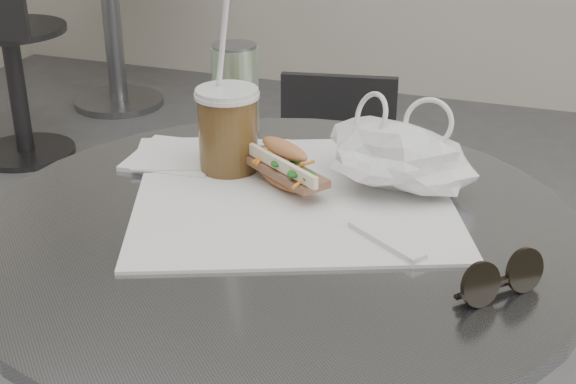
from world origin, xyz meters
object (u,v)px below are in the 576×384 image
(iced_coffee, at_px, (228,129))
(sunglasses, at_px, (501,280))
(bg_table, at_px, (110,3))
(chair_far, at_px, (330,238))
(bg_chair, at_px, (9,70))
(drink_can, at_px, (235,89))
(banh_mi, at_px, (283,166))

(iced_coffee, distance_m, sunglasses, 0.45)
(bg_table, xyz_separation_m, chair_far, (1.44, -1.43, -0.17))
(sunglasses, bearing_deg, bg_chair, 91.63)
(bg_table, height_order, drink_can, drink_can)
(chair_far, bearing_deg, sunglasses, 106.45)
(chair_far, distance_m, iced_coffee, 0.83)
(iced_coffee, bearing_deg, banh_mi, -17.80)
(banh_mi, bearing_deg, iced_coffee, -163.92)
(bg_table, distance_m, drink_can, 2.42)
(chair_far, height_order, sunglasses, sunglasses)
(chair_far, xyz_separation_m, drink_can, (-0.02, -0.49, 0.52))
(iced_coffee, bearing_deg, sunglasses, -27.13)
(bg_table, bearing_deg, drink_can, -53.45)
(bg_table, bearing_deg, iced_coffee, -54.54)
(bg_chair, distance_m, banh_mi, 2.17)
(bg_chair, height_order, sunglasses, bg_chair)
(bg_chair, distance_m, iced_coffee, 2.09)
(iced_coffee, xyz_separation_m, drink_can, (-0.05, 0.15, 0.01))
(banh_mi, height_order, sunglasses, banh_mi)
(banh_mi, bearing_deg, bg_table, 160.62)
(iced_coffee, relative_size, sunglasses, 2.77)
(bg_chair, bearing_deg, sunglasses, -54.00)
(bg_table, bearing_deg, bg_chair, -91.90)
(sunglasses, xyz_separation_m, drink_can, (-0.45, 0.36, 0.05))
(bg_table, height_order, bg_chair, bg_chair)
(bg_chair, bearing_deg, iced_coffee, -56.78)
(sunglasses, bearing_deg, iced_coffee, 104.44)
(banh_mi, relative_size, iced_coffee, 0.74)
(bg_chair, relative_size, iced_coffee, 3.02)
(chair_far, xyz_separation_m, banh_mi, (0.13, -0.68, 0.48))
(drink_can, bearing_deg, chair_far, 88.24)
(chair_far, relative_size, bg_chair, 0.83)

